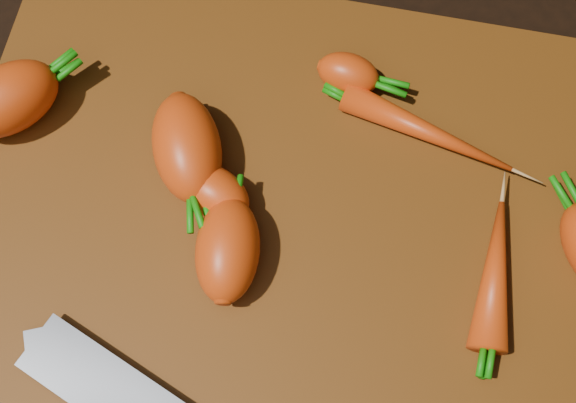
# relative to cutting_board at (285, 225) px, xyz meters

# --- Properties ---
(ground) EXTENTS (2.00, 2.00, 0.01)m
(ground) POSITION_rel_cutting_board_xyz_m (0.00, 0.00, -0.01)
(ground) COLOR black
(cutting_board) EXTENTS (0.50, 0.40, 0.01)m
(cutting_board) POSITION_rel_cutting_board_xyz_m (0.00, 0.00, 0.00)
(cutting_board) COLOR #512C0D
(cutting_board) RESTS_ON ground
(carrot_0) EXTENTS (0.09, 0.09, 0.05)m
(carrot_0) POSITION_rel_cutting_board_xyz_m (-0.22, 0.05, 0.03)
(carrot_0) COLOR #DA410D
(carrot_0) RESTS_ON cutting_board
(carrot_1) EXTENTS (0.07, 0.06, 0.04)m
(carrot_1) POSITION_rel_cutting_board_xyz_m (-0.05, 0.01, 0.02)
(carrot_1) COLOR #DA410D
(carrot_1) RESTS_ON cutting_board
(carrot_2) EXTENTS (0.08, 0.10, 0.05)m
(carrot_2) POSITION_rel_cutting_board_xyz_m (-0.08, 0.03, 0.03)
(carrot_2) COLOR #DA410D
(carrot_2) RESTS_ON cutting_board
(carrot_3) EXTENTS (0.06, 0.08, 0.05)m
(carrot_3) POSITION_rel_cutting_board_xyz_m (-0.03, -0.04, 0.03)
(carrot_3) COLOR #DA410D
(carrot_3) RESTS_ON cutting_board
(carrot_4) EXTENTS (0.05, 0.04, 0.03)m
(carrot_4) POSITION_rel_cutting_board_xyz_m (0.03, 0.12, 0.02)
(carrot_4) COLOR #DA410D
(carrot_4) RESTS_ON cutting_board
(carrot_6) EXTENTS (0.14, 0.06, 0.02)m
(carrot_6) POSITION_rel_cutting_board_xyz_m (0.09, 0.09, 0.02)
(carrot_6) COLOR #DA410D
(carrot_6) RESTS_ON cutting_board
(carrot_7) EXTENTS (0.03, 0.11, 0.03)m
(carrot_7) POSITION_rel_cutting_board_xyz_m (0.15, -0.01, 0.02)
(carrot_7) COLOR #DA410D
(carrot_7) RESTS_ON cutting_board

